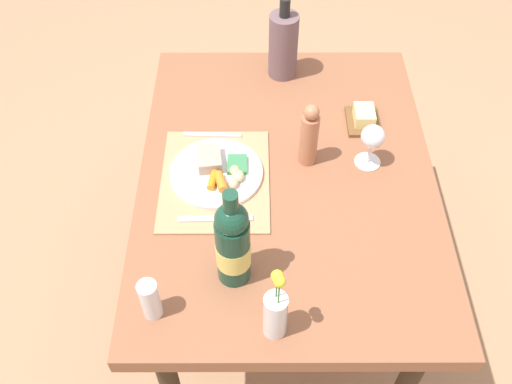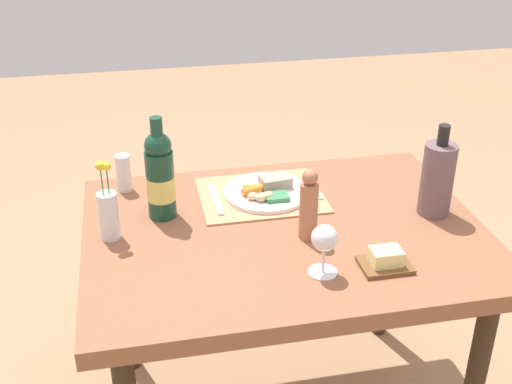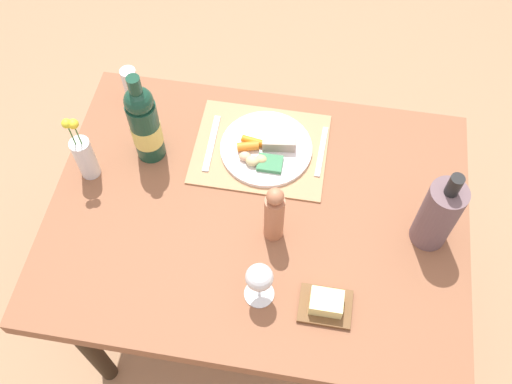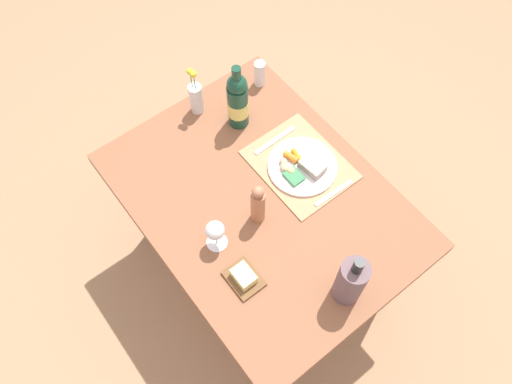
{
  "view_description": "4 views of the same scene",
  "coord_description": "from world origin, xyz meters",
  "px_view_note": "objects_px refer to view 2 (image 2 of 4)",
  "views": [
    {
      "loc": [
        1.09,
        -0.09,
        1.94
      ],
      "look_at": [
        0.09,
        -0.09,
        0.74
      ],
      "focal_mm": 40.12,
      "sensor_mm": 36.0,
      "label": 1
    },
    {
      "loc": [
        0.4,
        1.55,
        1.68
      ],
      "look_at": [
        0.07,
        -0.08,
        0.8
      ],
      "focal_mm": 45.66,
      "sensor_mm": 36.0,
      "label": 2
    },
    {
      "loc": [
        -0.12,
        0.77,
        2.08
      ],
      "look_at": [
        0.01,
        -0.01,
        0.8
      ],
      "focal_mm": 40.49,
      "sensor_mm": 36.0,
      "label": 3
    },
    {
      "loc": [
        -0.68,
        0.56,
        2.37
      ],
      "look_at": [
        0.02,
        0.01,
        0.76
      ],
      "focal_mm": 35.56,
      "sensor_mm": 36.0,
      "label": 4
    }
  ],
  "objects_px": {
    "wine_glass": "(324,241)",
    "wine_bottle": "(160,176)",
    "dinner_plate": "(267,191)",
    "butter_dish": "(385,260)",
    "cooler_bottle": "(437,178)",
    "pepper_mill": "(309,206)",
    "flower_vase": "(108,212)",
    "knife": "(216,199)",
    "salt_shaker": "(124,173)",
    "fork": "(314,186)",
    "dining_table": "(284,251)"
  },
  "relations": [
    {
      "from": "wine_glass",
      "to": "wine_bottle",
      "type": "bearing_deg",
      "value": -45.14
    },
    {
      "from": "dinner_plate",
      "to": "butter_dish",
      "type": "relative_size",
      "value": 2.03
    },
    {
      "from": "cooler_bottle",
      "to": "pepper_mill",
      "type": "distance_m",
      "value": 0.41
    },
    {
      "from": "pepper_mill",
      "to": "butter_dish",
      "type": "bearing_deg",
      "value": 130.67
    },
    {
      "from": "flower_vase",
      "to": "butter_dish",
      "type": "bearing_deg",
      "value": 157.36
    },
    {
      "from": "knife",
      "to": "pepper_mill",
      "type": "distance_m",
      "value": 0.35
    },
    {
      "from": "dinner_plate",
      "to": "salt_shaker",
      "type": "height_order",
      "value": "salt_shaker"
    },
    {
      "from": "knife",
      "to": "wine_glass",
      "type": "height_order",
      "value": "wine_glass"
    },
    {
      "from": "salt_shaker",
      "to": "cooler_bottle",
      "type": "height_order",
      "value": "cooler_bottle"
    },
    {
      "from": "fork",
      "to": "wine_glass",
      "type": "xyz_separation_m",
      "value": [
        0.11,
        0.46,
        0.09
      ]
    },
    {
      "from": "pepper_mill",
      "to": "wine_glass",
      "type": "bearing_deg",
      "value": 87.09
    },
    {
      "from": "fork",
      "to": "knife",
      "type": "distance_m",
      "value": 0.32
    },
    {
      "from": "knife",
      "to": "flower_vase",
      "type": "bearing_deg",
      "value": 24.22
    },
    {
      "from": "butter_dish",
      "to": "wine_glass",
      "type": "bearing_deg",
      "value": -2.29
    },
    {
      "from": "dining_table",
      "to": "pepper_mill",
      "type": "distance_m",
      "value": 0.2
    },
    {
      "from": "knife",
      "to": "flower_vase",
      "type": "height_order",
      "value": "flower_vase"
    },
    {
      "from": "knife",
      "to": "butter_dish",
      "type": "xyz_separation_m",
      "value": [
        -0.38,
        0.44,
        0.01
      ]
    },
    {
      "from": "dinner_plate",
      "to": "salt_shaker",
      "type": "distance_m",
      "value": 0.45
    },
    {
      "from": "dinner_plate",
      "to": "knife",
      "type": "relative_size",
      "value": 1.32
    },
    {
      "from": "dining_table",
      "to": "wine_glass",
      "type": "height_order",
      "value": "wine_glass"
    },
    {
      "from": "flower_vase",
      "to": "fork",
      "type": "bearing_deg",
      "value": -164.73
    },
    {
      "from": "knife",
      "to": "butter_dish",
      "type": "height_order",
      "value": "butter_dish"
    },
    {
      "from": "salt_shaker",
      "to": "wine_bottle",
      "type": "bearing_deg",
      "value": 119.12
    },
    {
      "from": "fork",
      "to": "wine_bottle",
      "type": "height_order",
      "value": "wine_bottle"
    },
    {
      "from": "wine_bottle",
      "to": "knife",
      "type": "bearing_deg",
      "value": -161.97
    },
    {
      "from": "dinner_plate",
      "to": "fork",
      "type": "xyz_separation_m",
      "value": [
        -0.16,
        -0.02,
        -0.01
      ]
    },
    {
      "from": "fork",
      "to": "pepper_mill",
      "type": "distance_m",
      "value": 0.31
    },
    {
      "from": "dinner_plate",
      "to": "salt_shaker",
      "type": "relative_size",
      "value": 2.22
    },
    {
      "from": "wine_bottle",
      "to": "wine_glass",
      "type": "xyz_separation_m",
      "value": [
        -0.38,
        0.38,
        -0.03
      ]
    },
    {
      "from": "pepper_mill",
      "to": "flower_vase",
      "type": "bearing_deg",
      "value": -11.24
    },
    {
      "from": "flower_vase",
      "to": "butter_dish",
      "type": "xyz_separation_m",
      "value": [
        -0.69,
        0.29,
        -0.06
      ]
    },
    {
      "from": "butter_dish",
      "to": "dining_table",
      "type": "bearing_deg",
      "value": -49.3
    },
    {
      "from": "dinner_plate",
      "to": "knife",
      "type": "xyz_separation_m",
      "value": [
        0.16,
        0.0,
        -0.01
      ]
    },
    {
      "from": "dining_table",
      "to": "dinner_plate",
      "type": "distance_m",
      "value": 0.22
    },
    {
      "from": "dining_table",
      "to": "wine_bottle",
      "type": "xyz_separation_m",
      "value": [
        0.33,
        -0.14,
        0.21
      ]
    },
    {
      "from": "dinner_plate",
      "to": "salt_shaker",
      "type": "bearing_deg",
      "value": -17.1
    },
    {
      "from": "knife",
      "to": "wine_bottle",
      "type": "xyz_separation_m",
      "value": [
        0.17,
        0.05,
        0.12
      ]
    },
    {
      "from": "dining_table",
      "to": "fork",
      "type": "relative_size",
      "value": 6.45
    },
    {
      "from": "fork",
      "to": "knife",
      "type": "height_order",
      "value": "same"
    },
    {
      "from": "wine_bottle",
      "to": "pepper_mill",
      "type": "relative_size",
      "value": 1.48
    },
    {
      "from": "cooler_bottle",
      "to": "dinner_plate",
      "type": "bearing_deg",
      "value": -23.29
    },
    {
      "from": "cooler_bottle",
      "to": "knife",
      "type": "bearing_deg",
      "value": -17.5
    },
    {
      "from": "salt_shaker",
      "to": "wine_glass",
      "type": "bearing_deg",
      "value": 130.34
    },
    {
      "from": "flower_vase",
      "to": "dining_table",
      "type": "bearing_deg",
      "value": 174.44
    },
    {
      "from": "knife",
      "to": "salt_shaker",
      "type": "height_order",
      "value": "salt_shaker"
    },
    {
      "from": "wine_glass",
      "to": "flower_vase",
      "type": "bearing_deg",
      "value": -28.17
    },
    {
      "from": "salt_shaker",
      "to": "butter_dish",
      "type": "xyz_separation_m",
      "value": [
        -0.65,
        0.57,
        -0.04
      ]
    },
    {
      "from": "knife",
      "to": "wine_bottle",
      "type": "distance_m",
      "value": 0.21
    },
    {
      "from": "pepper_mill",
      "to": "dining_table",
      "type": "bearing_deg",
      "value": -49.22
    },
    {
      "from": "dining_table",
      "to": "flower_vase",
      "type": "height_order",
      "value": "flower_vase"
    }
  ]
}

